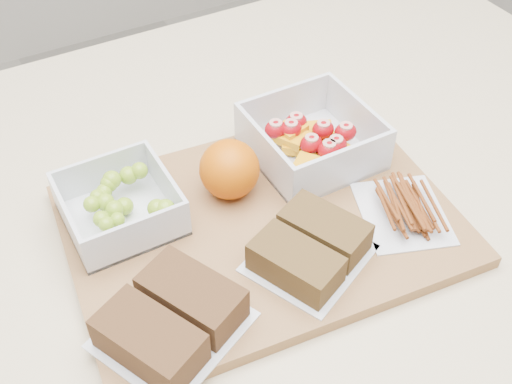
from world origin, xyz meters
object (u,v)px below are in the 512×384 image
(fruit_container, at_px, (311,141))
(pretzel_bag, at_px, (404,206))
(sandwich_bag_left, at_px, (171,319))
(orange, at_px, (229,169))
(sandwich_bag_center, at_px, (310,248))
(grape_container, at_px, (121,205))
(cutting_board, at_px, (262,225))

(fruit_container, distance_m, pretzel_bag, 0.14)
(sandwich_bag_left, distance_m, pretzel_bag, 0.29)
(sandwich_bag_left, relative_size, pretzel_bag, 1.21)
(sandwich_bag_left, bearing_deg, orange, 46.51)
(pretzel_bag, bearing_deg, sandwich_bag_center, -178.07)
(grape_container, relative_size, orange, 1.70)
(orange, bearing_deg, grape_container, 171.09)
(orange, bearing_deg, sandwich_bag_center, -79.02)
(sandwich_bag_left, bearing_deg, pretzel_bag, 3.23)
(pretzel_bag, bearing_deg, sandwich_bag_left, -176.77)
(cutting_board, relative_size, pretzel_bag, 3.10)
(cutting_board, distance_m, fruit_container, 0.13)
(sandwich_bag_center, bearing_deg, orange, 100.98)
(cutting_board, height_order, sandwich_bag_center, sandwich_bag_center)
(cutting_board, height_order, pretzel_bag, pretzel_bag)
(cutting_board, distance_m, grape_container, 0.16)
(grape_container, bearing_deg, sandwich_bag_center, -45.16)
(cutting_board, distance_m, sandwich_bag_left, 0.17)
(cutting_board, height_order, grape_container, grape_container)
(grape_container, bearing_deg, orange, -8.91)
(fruit_container, bearing_deg, cutting_board, -147.85)
(fruit_container, bearing_deg, sandwich_bag_left, -148.90)
(sandwich_bag_center, distance_m, pretzel_bag, 0.13)
(orange, height_order, pretzel_bag, orange)
(fruit_container, xyz_separation_m, sandwich_bag_left, (-0.25, -0.15, -0.00))
(sandwich_bag_left, relative_size, sandwich_bag_center, 1.09)
(sandwich_bag_center, xyz_separation_m, pretzel_bag, (0.13, 0.00, -0.01))
(fruit_container, xyz_separation_m, orange, (-0.12, -0.01, 0.01))
(sandwich_bag_left, bearing_deg, cutting_board, 30.30)
(cutting_board, height_order, orange, orange)
(cutting_board, relative_size, grape_container, 3.59)
(sandwich_bag_center, bearing_deg, pretzel_bag, 1.93)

